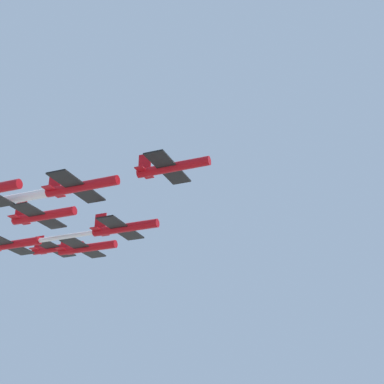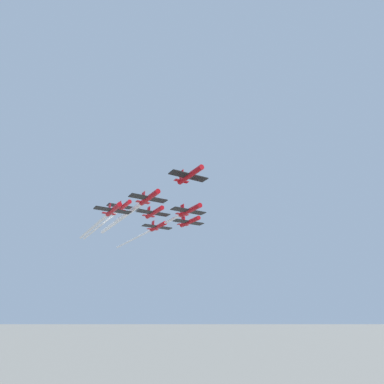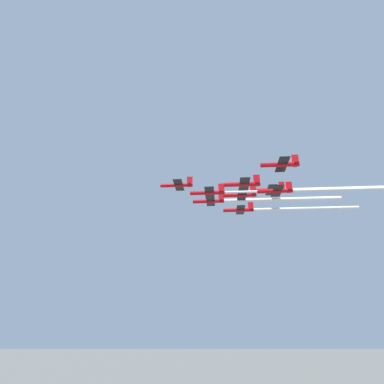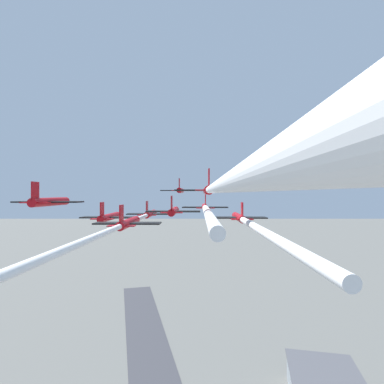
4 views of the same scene
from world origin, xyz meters
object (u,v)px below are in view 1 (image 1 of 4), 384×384
Objects in this scene: jet_0 at (170,167)px; jet_3 at (85,248)px; jet_7 at (10,245)px; jet_2 at (79,187)px; jet_6 at (56,248)px; jet_4 at (41,216)px; jet_1 at (123,228)px.

jet_3 is (22.93, -8.29, -5.30)m from jet_0.
jet_7 is at bearing -59.53° from jet_3.
jet_0 is at bearing 120.47° from jet_2.
jet_3 is (13.74, -16.30, -1.45)m from jet_2.
jet_6 reaches higher than jet_2.
jet_6 is (13.74, -16.30, 2.06)m from jet_4.
jet_2 is 24.43m from jet_7.
jet_6 is at bearing 180.00° from jet_7.
jet_3 is at bearing 120.47° from jet_7.
jet_1 is 12.25m from jet_4.
jet_2 is 32.50m from jet_6.
jet_1 is 12.46m from jet_2.
jet_1 is at bearing 59.53° from jet_3.
jet_0 reaches higher than jet_7.
jet_3 is 1.00× the size of jet_7.
jet_7 is (11.47, -4.14, -1.21)m from jet_4.
jet_1 is 24.60m from jet_6.
jet_1 is 1.00× the size of jet_4.
jet_4 is 1.00× the size of jet_6.
jet_2 is at bearing -59.53° from jet_0.
jet_6 is 12.79m from jet_7.
jet_2 is 1.00× the size of jet_3.
jet_6 is at bearing -120.47° from jet_3.
jet_7 is (32.13, -0.28, -5.37)m from jet_0.
jet_4 is at bearing -90.00° from jet_0.
jet_2 reaches higher than jet_4.
jet_4 is at bearing 59.53° from jet_7.
jet_0 is 12.79m from jet_2.
jet_7 is (9.19, 8.01, -0.07)m from jet_3.
jet_1 reaches higher than jet_7.
jet_6 is (34.40, -12.43, -2.09)m from jet_0.
jet_1 is at bearing 90.00° from jet_7.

